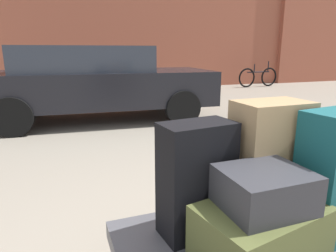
{
  "coord_description": "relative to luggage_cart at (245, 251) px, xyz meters",
  "views": [
    {
      "loc": [
        -0.88,
        -1.16,
        1.32
      ],
      "look_at": [
        0.0,
        1.2,
        0.69
      ],
      "focal_mm": 31.79,
      "sensor_mm": 36.0,
      "label": 1
    }
  ],
  "objects": [
    {
      "name": "luggage_cart",
      "position": [
        0.0,
        0.0,
        0.0
      ],
      "size": [
        1.35,
        0.88,
        0.34
      ],
      "color": "#4C4C51",
      "rests_on": "ground_plane"
    },
    {
      "name": "suitcase_olive_front_right",
      "position": [
        -0.03,
        -0.14,
        0.21
      ],
      "size": [
        0.66,
        0.49,
        0.28
      ],
      "primitive_type": "cube",
      "rotation": [
        0.0,
        0.0,
        0.18
      ],
      "color": "#4C5128",
      "rests_on": "luggage_cart"
    },
    {
      "name": "suitcase_tan_front_left",
      "position": [
        0.22,
        0.15,
        0.43
      ],
      "size": [
        0.41,
        0.27,
        0.72
      ],
      "primitive_type": "cube",
      "rotation": [
        0.0,
        0.0,
        0.01
      ],
      "color": "#9E7F56",
      "rests_on": "luggage_cart"
    },
    {
      "name": "suitcase_black_rear_left",
      "position": [
        -0.22,
        0.17,
        0.38
      ],
      "size": [
        0.41,
        0.27,
        0.63
      ],
      "primitive_type": "cube",
      "rotation": [
        0.0,
        0.0,
        0.12
      ],
      "color": "black",
      "rests_on": "luggage_cart"
    },
    {
      "name": "suitcase_teal_stacked_top",
      "position": [
        0.45,
        -0.11,
        0.42
      ],
      "size": [
        0.42,
        0.28,
        0.7
      ],
      "primitive_type": "cube",
      "rotation": [
        0.0,
        0.0,
        0.12
      ],
      "color": "#144C51",
      "rests_on": "luggage_cart"
    },
    {
      "name": "duffel_bag_charcoal_topmost_pile",
      "position": [
        -0.03,
        -0.14,
        0.44
      ],
      "size": [
        0.39,
        0.33,
        0.18
      ],
      "primitive_type": "cube",
      "rotation": [
        0.0,
        0.0,
        0.0
      ],
      "color": "#2D2D33",
      "rests_on": "suitcase_olive_front_right"
    },
    {
      "name": "parked_car",
      "position": [
        -0.17,
        4.75,
        0.49
      ],
      "size": [
        4.43,
        2.19,
        1.42
      ],
      "color": "black",
      "rests_on": "ground_plane"
    },
    {
      "name": "bicycle_leaning",
      "position": [
        6.37,
        8.42,
        0.1
      ],
      "size": [
        1.76,
        0.12,
        0.96
      ],
      "color": "black",
      "rests_on": "ground_plane"
    },
    {
      "name": "bollard_kerb_near",
      "position": [
        2.13,
        6.86,
        0.04
      ],
      "size": [
        0.22,
        0.22,
        0.63
      ],
      "primitive_type": "cylinder",
      "color": "#383838",
      "rests_on": "ground_plane"
    },
    {
      "name": "bollard_kerb_mid",
      "position": [
        3.43,
        6.86,
        0.04
      ],
      "size": [
        0.22,
        0.22,
        0.63
      ],
      "primitive_type": "cylinder",
      "color": "#383838",
      "rests_on": "ground_plane"
    }
  ]
}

